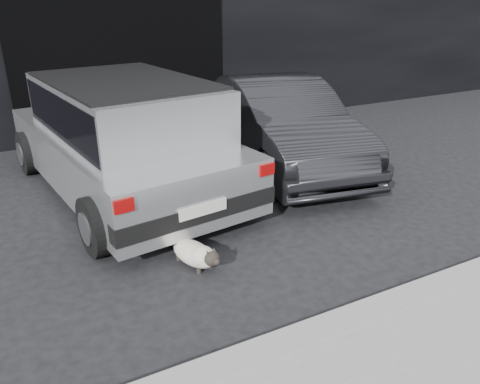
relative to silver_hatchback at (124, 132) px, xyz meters
name	(u,v)px	position (x,y,z in m)	size (l,w,h in m)	color
ground	(137,228)	(-0.22, -1.15, -0.87)	(80.00, 80.00, 0.00)	black
garage_opening	(124,68)	(0.78, 2.84, 0.43)	(4.00, 0.10, 2.60)	black
curb	(343,324)	(0.78, -3.75, -0.81)	(18.00, 0.25, 0.12)	gray
silver_hatchback	(124,132)	(0.00, 0.00, 0.00)	(2.59, 4.55, 1.60)	#B9BBBE
second_car	(281,123)	(2.54, 0.05, -0.19)	(1.45, 4.15, 1.37)	black
cat_siamese	(197,254)	(0.09, -2.27, -0.74)	(0.44, 0.83, 0.30)	beige
cat_white	(151,229)	(-0.18, -1.61, -0.68)	(0.81, 0.48, 0.41)	silver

